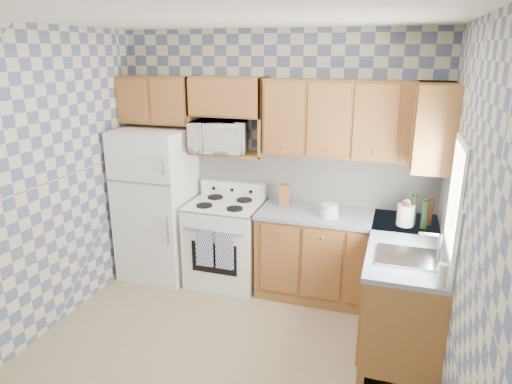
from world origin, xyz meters
The scene contains 30 objects.
floor centered at (0.00, 0.00, 0.00)m, with size 3.40×3.40×0.00m, color #817051.
back_wall centered at (0.00, 1.60, 1.35)m, with size 3.40×0.02×2.70m, color slate.
right_wall centered at (1.70, 0.00, 1.35)m, with size 0.02×3.20×2.70m, color slate.
backsplash_back centered at (0.40, 1.59, 1.20)m, with size 2.60×0.01×0.56m, color silver.
backsplash_right centered at (1.69, 0.80, 1.20)m, with size 0.01×1.60×0.56m, color silver.
refrigerator centered at (-1.27, 1.25, 0.84)m, with size 0.75×0.70×1.68m, color white.
stove_body centered at (-0.47, 1.28, 0.45)m, with size 0.76×0.65×0.90m, color white.
cooktop centered at (-0.47, 1.28, 0.91)m, with size 0.76×0.65×0.03m, color silver.
backguard centered at (-0.47, 1.55, 1.00)m, with size 0.76×0.08×0.17m, color white.
dish_towel_left centered at (-0.57, 0.93, 0.53)m, with size 0.19×0.03×0.40m, color navy.
dish_towel_right centered at (-0.35, 0.93, 0.53)m, with size 0.19×0.03×0.40m, color navy.
base_cabinets_back centered at (0.82, 1.30, 0.44)m, with size 1.75×0.60×0.88m, color brown.
base_cabinets_right centered at (1.40, 0.80, 0.44)m, with size 0.60×1.60×0.88m, color brown.
countertop_back centered at (0.82, 1.30, 0.90)m, with size 1.77×0.63×0.04m, color gray.
countertop_right centered at (1.40, 0.80, 0.90)m, with size 0.63×1.60×0.04m, color gray.
upper_cabinets_back centered at (0.82, 1.44, 1.85)m, with size 1.75×0.33×0.74m, color brown.
upper_cabinets_fridge centered at (-1.29, 1.44, 1.97)m, with size 0.82×0.33×0.50m, color brown.
upper_cabinets_right centered at (1.53, 1.25, 1.85)m, with size 0.33×0.70×0.74m, color brown.
microwave_shelf centered at (-0.47, 1.44, 1.44)m, with size 0.80×0.33×0.03m, color brown.
microwave centered at (-0.57, 1.41, 1.61)m, with size 0.59×0.40×0.33m, color white.
sink centered at (1.40, 0.45, 0.93)m, with size 0.48×0.40×0.03m, color #B7B7BC.
window centered at (1.69, 0.45, 1.45)m, with size 0.02×0.66×0.86m, color white.
bottle_0 centered at (1.44, 1.23, 1.06)m, with size 0.06×0.06×0.29m, color black.
bottle_1 centered at (1.54, 1.17, 1.05)m, with size 0.06×0.06×0.27m, color black.
bottle_2 centered at (1.58, 1.27, 1.04)m, with size 0.06×0.06×0.25m, color brown.
bottle_3 centered at (1.37, 1.15, 1.03)m, with size 0.06×0.06×0.23m, color brown.
knife_block centered at (0.16, 1.40, 1.03)m, with size 0.10×0.10×0.23m, color brown.
electric_kettle centered at (1.37, 1.19, 1.02)m, with size 0.16×0.16×0.20m, color white.
food_containers centered at (0.66, 1.21, 0.98)m, with size 0.19×0.19×0.12m, color beige, non-canonical shape.
soap_bottle centered at (1.62, 0.05, 1.01)m, with size 0.06×0.06×0.17m, color beige.
Camera 1 is at (1.25, -3.03, 2.48)m, focal length 32.00 mm.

